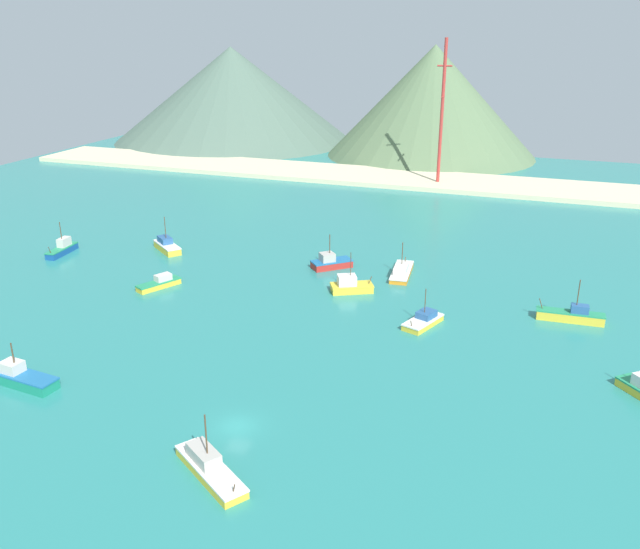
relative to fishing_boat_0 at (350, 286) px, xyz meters
name	(u,v)px	position (x,y,z in m)	size (l,w,h in m)	color
ground	(329,319)	(0.04, -10.51, -1.28)	(260.00, 280.00, 0.50)	teal
fishing_boat_0	(350,286)	(0.00, 0.00, 0.00)	(7.30, 5.79, 6.58)	gold
fishing_boat_1	(571,315)	(33.18, -0.19, -0.10)	(9.46, 2.38, 6.41)	gold
fishing_boat_2	(331,262)	(-6.53, 9.47, -0.04)	(7.22, 6.94, 6.14)	red
fishing_boat_3	(62,249)	(-55.88, -0.06, -0.02)	(2.63, 7.91, 6.05)	#14478C
fishing_boat_4	(402,271)	(6.01, 9.90, -0.27)	(3.90, 10.37, 5.90)	orange
fishing_boat_5	(167,246)	(-38.58, 7.97, -0.06)	(7.84, 6.91, 6.57)	gold
fishing_boat_7	(209,467)	(1.11, -48.61, -0.19)	(9.88, 7.80, 6.45)	gold
fishing_boat_8	(20,377)	(-28.13, -41.08, -0.10)	(9.99, 3.64, 5.26)	#198466
fishing_boat_9	(424,320)	(13.52, -8.58, -0.32)	(5.09, 7.51, 5.48)	gold
fishing_boat_10	(160,283)	(-29.61, -8.69, -0.29)	(5.11, 7.53, 2.07)	gold
beach_strip	(441,181)	(0.04, 81.68, -0.43)	(247.00, 21.66, 1.20)	beige
hill_west	(232,94)	(-84.61, 128.15, 15.33)	(85.58, 85.58, 32.71)	#4C6656
hill_central	(433,101)	(-10.74, 121.59, 16.12)	(66.45, 66.45, 34.29)	#56704C
radio_tower	(442,113)	(-0.38, 78.51, 17.83)	(3.70, 2.96, 36.99)	#B7332D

